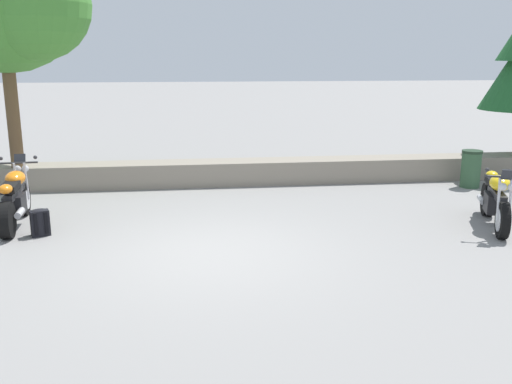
{
  "coord_description": "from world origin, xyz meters",
  "views": [
    {
      "loc": [
        -0.28,
        -8.29,
        2.96
      ],
      "look_at": [
        0.9,
        1.2,
        0.65
      ],
      "focal_mm": 39.56,
      "sensor_mm": 36.0,
      "label": 1
    }
  ],
  "objects_px": {
    "motorcycle_orange_near_left": "(15,199)",
    "trash_bin": "(471,169)",
    "rider_backpack": "(40,222)",
    "motorcycle_yellow_centre": "(496,200)"
  },
  "relations": [
    {
      "from": "motorcycle_orange_near_left",
      "to": "trash_bin",
      "type": "height_order",
      "value": "motorcycle_orange_near_left"
    },
    {
      "from": "motorcycle_orange_near_left",
      "to": "rider_backpack",
      "type": "bearing_deg",
      "value": -49.7
    },
    {
      "from": "motorcycle_yellow_centre",
      "to": "trash_bin",
      "type": "height_order",
      "value": "motorcycle_yellow_centre"
    },
    {
      "from": "motorcycle_orange_near_left",
      "to": "motorcycle_yellow_centre",
      "type": "xyz_separation_m",
      "value": [
        8.46,
        -1.11,
        0.0
      ]
    },
    {
      "from": "rider_backpack",
      "to": "trash_bin",
      "type": "bearing_deg",
      "value": 15.81
    },
    {
      "from": "motorcycle_orange_near_left",
      "to": "motorcycle_yellow_centre",
      "type": "height_order",
      "value": "same"
    },
    {
      "from": "rider_backpack",
      "to": "motorcycle_orange_near_left",
      "type": "bearing_deg",
      "value": 130.3
    },
    {
      "from": "motorcycle_orange_near_left",
      "to": "rider_backpack",
      "type": "relative_size",
      "value": 4.4
    },
    {
      "from": "motorcycle_yellow_centre",
      "to": "trash_bin",
      "type": "bearing_deg",
      "value": 69.98
    },
    {
      "from": "motorcycle_yellow_centre",
      "to": "motorcycle_orange_near_left",
      "type": "bearing_deg",
      "value": 172.53
    }
  ]
}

